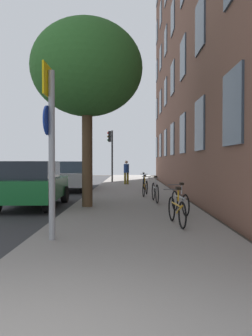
# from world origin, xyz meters

# --- Properties ---
(ground_plane) EXTENTS (41.80, 41.80, 0.00)m
(ground_plane) POSITION_xyz_m (-2.40, 15.00, 0.00)
(ground_plane) COLOR #332D28
(road_asphalt) EXTENTS (7.00, 38.00, 0.01)m
(road_asphalt) POSITION_xyz_m (-4.50, 15.00, 0.01)
(road_asphalt) COLOR #2D2D30
(road_asphalt) RESTS_ON ground
(sidewalk) EXTENTS (4.20, 38.00, 0.12)m
(sidewalk) POSITION_xyz_m (1.10, 15.00, 0.06)
(sidewalk) COLOR gray
(sidewalk) RESTS_ON ground
(building_facade) EXTENTS (0.56, 27.00, 18.33)m
(building_facade) POSITION_xyz_m (3.69, 14.50, 9.18)
(building_facade) COLOR brown
(building_facade) RESTS_ON ground
(sign_post) EXTENTS (0.16, 0.60, 3.33)m
(sign_post) POSITION_xyz_m (-0.53, 3.99, 2.05)
(sign_post) COLOR gray
(sign_post) RESTS_ON sidewalk
(traffic_light) EXTENTS (0.43, 0.24, 3.82)m
(traffic_light) POSITION_xyz_m (-0.44, 21.68, 2.73)
(traffic_light) COLOR black
(traffic_light) RESTS_ON sidewalk
(tree_near) EXTENTS (3.69, 3.69, 6.15)m
(tree_near) POSITION_xyz_m (-0.44, 8.56, 4.67)
(tree_near) COLOR #4C3823
(tree_near) RESTS_ON sidewalk
(bicycle_0) EXTENTS (0.42, 1.60, 0.90)m
(bicycle_0) POSITION_xyz_m (2.09, 5.48, 0.47)
(bicycle_0) COLOR black
(bicycle_0) RESTS_ON sidewalk
(bicycle_1) EXTENTS (0.42, 1.65, 0.90)m
(bicycle_1) POSITION_xyz_m (2.43, 7.13, 0.47)
(bicycle_1) COLOR black
(bicycle_1) RESTS_ON sidewalk
(bicycle_2) EXTENTS (0.42, 1.67, 0.98)m
(bicycle_2) POSITION_xyz_m (1.92, 9.75, 0.50)
(bicycle_2) COLOR black
(bicycle_2) RESTS_ON sidewalk
(bicycle_3) EXTENTS (0.46, 1.69, 0.92)m
(bicycle_3) POSITION_xyz_m (1.66, 11.90, 0.48)
(bicycle_3) COLOR black
(bicycle_3) RESTS_ON sidewalk
(bicycle_4) EXTENTS (0.42, 1.57, 0.90)m
(bicycle_4) POSITION_xyz_m (1.75, 15.61, 0.47)
(bicycle_4) COLOR black
(bicycle_4) RESTS_ON sidewalk
(pedestrian_0) EXTENTS (0.47, 0.47, 1.57)m
(pedestrian_0) POSITION_xyz_m (0.75, 19.09, 1.02)
(pedestrian_0) COLOR olive
(pedestrian_0) RESTS_ON sidewalk
(car_0) EXTENTS (2.00, 4.02, 1.62)m
(car_0) POSITION_xyz_m (-2.41, 9.09, 0.84)
(car_0) COLOR #19662D
(car_0) RESTS_ON road_asphalt
(car_1) EXTENTS (2.04, 4.54, 1.62)m
(car_1) POSITION_xyz_m (-2.27, 15.56, 0.84)
(car_1) COLOR #B7B7BC
(car_1) RESTS_ON road_asphalt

